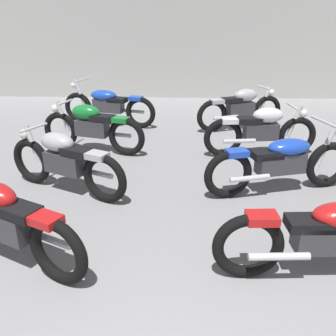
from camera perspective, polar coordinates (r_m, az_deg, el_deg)
name	(u,v)px	position (r m, az deg, el deg)	size (l,w,h in m)	color
back_wall	(176,32)	(10.89, 1.25, 20.20)	(12.91, 0.24, 3.60)	#B2B2AD
motorcycle_left_row_1	(6,221)	(3.94, -23.72, -7.49)	(1.81, 0.98, 0.88)	black
motorcycle_left_row_2	(65,161)	(5.21, -15.62, 1.08)	(1.82, 0.96, 0.88)	black
motorcycle_left_row_3	(92,127)	(6.68, -11.66, 6.25)	(1.93, 0.69, 0.88)	black
motorcycle_left_row_4	(108,105)	(8.29, -9.25, 9.60)	(2.12, 0.85, 0.97)	black
motorcycle_right_row_1	(332,235)	(3.74, 23.99, -9.36)	(2.17, 0.68, 0.97)	black
motorcycle_right_row_2	(282,162)	(5.24, 17.09, 0.96)	(2.12, 0.85, 0.97)	black
motorcycle_right_row_3	(262,130)	(6.55, 14.20, 5.69)	(1.97, 0.54, 0.88)	black
motorcycle_right_row_4	(241,108)	(8.03, 11.16, 9.10)	(1.88, 0.81, 0.88)	black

